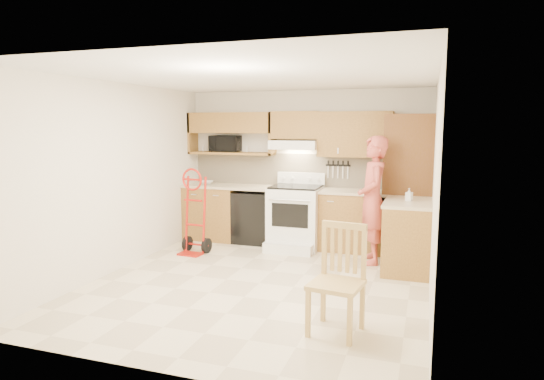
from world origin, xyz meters
The scene contains 28 objects.
floor centered at (0.00, 0.00, -0.01)m, with size 4.00×4.50×0.02m, color beige.
ceiling centered at (0.00, 0.00, 2.51)m, with size 4.00×4.50×0.02m, color white.
wall_back centered at (0.00, 2.26, 1.25)m, with size 4.00×0.02×2.50m, color beige.
wall_front centered at (0.00, -2.26, 1.25)m, with size 4.00×0.02×2.50m, color beige.
wall_left centered at (-2.01, 0.00, 1.25)m, with size 0.02×4.50×2.50m, color beige.
wall_right centered at (2.01, 0.00, 1.25)m, with size 0.02×4.50×2.50m, color beige.
backsplash centered at (0.00, 2.23, 1.20)m, with size 3.92×0.03×0.55m, color beige.
lower_cab_left centered at (-1.55, 1.95, 0.45)m, with size 0.90×0.60×0.90m, color olive.
dishwasher centered at (-0.80, 1.95, 0.42)m, with size 0.60×0.60×0.85m, color black.
lower_cab_right centered at (0.83, 1.95, 0.45)m, with size 1.14×0.60×0.90m, color olive.
countertop_left centered at (-1.25, 1.95, 0.92)m, with size 1.50×0.63×0.04m, color #B8AD8A.
countertop_right centered at (0.83, 1.95, 0.92)m, with size 1.14×0.63×0.04m, color #B8AD8A.
cab_return_right centered at (1.70, 1.15, 0.45)m, with size 0.60×1.00×0.90m, color olive.
countertop_return centered at (1.70, 1.15, 0.92)m, with size 0.63×1.00×0.04m, color #B8AD8A.
pantry_tall centered at (1.65, 1.95, 1.05)m, with size 0.70×0.60×2.10m, color brown.
upper_cab_left centered at (-1.25, 2.08, 1.98)m, with size 1.50×0.33×0.34m, color olive.
upper_shelf_mw centered at (-1.25, 2.08, 1.47)m, with size 1.50×0.33×0.04m, color olive.
upper_cab_center centered at (-0.12, 2.08, 1.94)m, with size 0.76×0.33×0.44m, color olive.
upper_cab_right centered at (0.83, 2.08, 1.80)m, with size 1.14×0.33×0.70m, color olive.
range_hood centered at (-0.12, 2.02, 1.63)m, with size 0.76×0.46×0.14m, color white.
knife_strip centered at (0.55, 2.21, 1.24)m, with size 0.40×0.05×0.29m, color black, non-canonical shape.
microwave centered at (-1.36, 2.08, 1.63)m, with size 0.50×0.34×0.28m, color black.
range centered at (-0.04, 1.77, 0.59)m, with size 0.80×1.05×1.17m, color white, non-canonical shape.
person centered at (1.21, 1.35, 0.90)m, with size 0.66×0.43×1.80m, color #B94B3F.
hand_truck centered at (-1.42, 0.97, 0.59)m, with size 0.46×0.42×1.17m, color #B4190E, non-canonical shape.
dining_chair centered at (1.16, -1.09, 0.51)m, with size 0.46×0.50×1.02m, color tan, non-canonical shape.
soap_bottle centered at (1.70, 1.18, 1.03)m, with size 0.08×0.08×0.17m, color white.
bowl centered at (-1.67, 1.95, 0.97)m, with size 0.23×0.23×0.06m, color white.
Camera 1 is at (1.93, -5.28, 1.94)m, focal length 31.09 mm.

